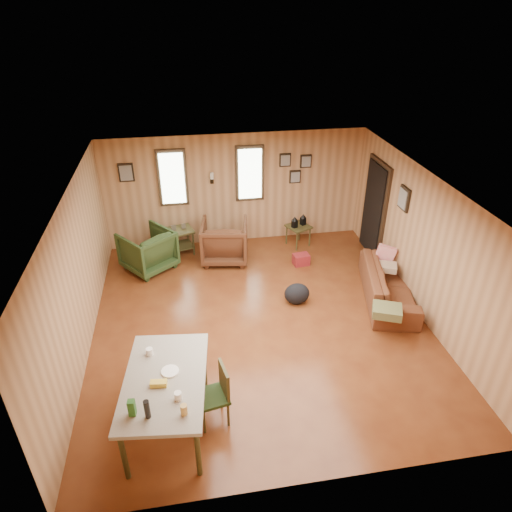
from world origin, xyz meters
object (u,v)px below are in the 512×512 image
(sofa, at_px, (389,279))
(recliner_green, at_px, (148,248))
(end_table, at_px, (180,237))
(dining_table, at_px, (165,384))
(side_table, at_px, (299,225))
(recliner_brown, at_px, (225,239))

(sofa, distance_m, recliner_green, 4.65)
(end_table, bearing_deg, dining_table, -93.22)
(sofa, height_order, side_table, sofa)
(recliner_green, xyz_separation_m, side_table, (3.19, 0.45, 0.04))
(sofa, bearing_deg, dining_table, 134.01)
(recliner_green, distance_m, dining_table, 4.04)
(end_table, distance_m, side_table, 2.55)
(end_table, xyz_separation_m, side_table, (2.55, -0.07, 0.11))
(sofa, relative_size, recliner_brown, 2.14)
(sofa, relative_size, recliner_green, 2.23)
(side_table, height_order, dining_table, dining_table)
(sofa, relative_size, dining_table, 1.17)
(recliner_brown, relative_size, end_table, 1.39)
(recliner_green, distance_m, side_table, 3.22)
(side_table, bearing_deg, sofa, -63.38)
(recliner_brown, relative_size, dining_table, 0.55)
(recliner_brown, distance_m, recliner_green, 1.54)
(side_table, bearing_deg, dining_table, -122.10)
(recliner_brown, xyz_separation_m, dining_table, (-1.16, -4.11, 0.28))
(recliner_brown, xyz_separation_m, end_table, (-0.90, 0.43, -0.09))
(side_table, bearing_deg, recliner_brown, -167.70)
(side_table, bearing_deg, recliner_green, -171.94)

